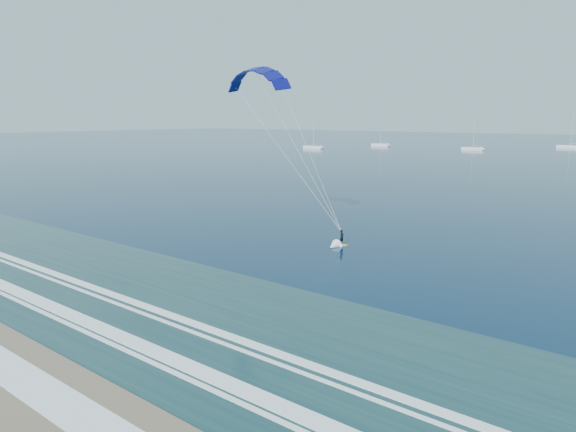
# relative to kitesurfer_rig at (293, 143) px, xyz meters

# --- Properties ---
(kitesurfer_rig) EXTENTS (16.02, 4.03, 19.26)m
(kitesurfer_rig) POSITION_rel_kitesurfer_rig_xyz_m (0.00, 0.00, 0.00)
(kitesurfer_rig) COLOR yellow
(kitesurfer_rig) RESTS_ON ground
(sailboat_0) EXTENTS (9.18, 2.40, 12.42)m
(sailboat_0) POSITION_rel_kitesurfer_rig_xyz_m (-93.63, 136.56, -9.57)
(sailboat_0) COLOR silver
(sailboat_0) RESTS_ON ground
(sailboat_1) EXTENTS (8.61, 2.40, 11.83)m
(sailboat_1) POSITION_rel_kitesurfer_rig_xyz_m (-80.55, 171.79, -9.57)
(sailboat_1) COLOR silver
(sailboat_1) RESTS_ON ground
(sailboat_2) EXTENTS (10.68, 2.40, 14.13)m
(sailboat_2) POSITION_rel_kitesurfer_rig_xyz_m (-8.55, 209.04, -9.56)
(sailboat_2) COLOR silver
(sailboat_2) RESTS_ON ground
(sailboat_7) EXTENTS (8.49, 2.40, 13.53)m
(sailboat_7) POSITION_rel_kitesurfer_rig_xyz_m (-37.07, 168.41, -9.54)
(sailboat_7) COLOR silver
(sailboat_7) RESTS_ON ground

